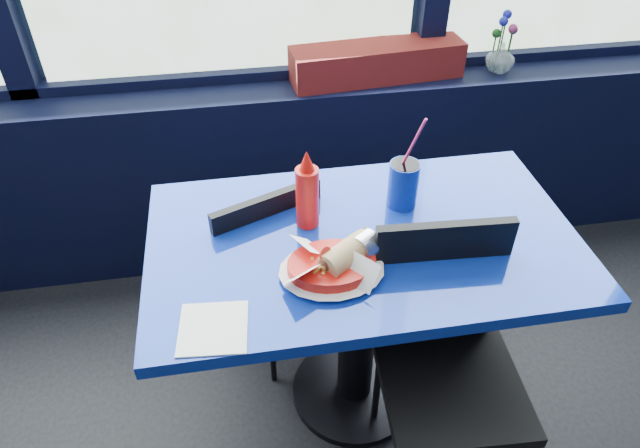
{
  "coord_description": "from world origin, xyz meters",
  "views": [
    {
      "loc": [
        -0.02,
        0.83,
        1.8
      ],
      "look_at": [
        0.17,
        1.98,
        0.83
      ],
      "focal_mm": 32.0,
      "sensor_mm": 36.0,
      "label": 1
    }
  ],
  "objects_px": {
    "soda_cup": "(403,183)",
    "near_table": "(361,282)",
    "chair_near_front": "(445,348)",
    "planter_box": "(377,62)",
    "chair_near_back": "(281,260)",
    "food_basket": "(334,264)",
    "flower_vase": "(501,54)",
    "ketchup_bottle": "(307,193)"
  },
  "relations": [
    {
      "from": "chair_near_back",
      "to": "chair_near_front",
      "type": "bearing_deg",
      "value": 109.7
    },
    {
      "from": "chair_near_back",
      "to": "ketchup_bottle",
      "type": "bearing_deg",
      "value": 92.96
    },
    {
      "from": "chair_near_front",
      "to": "planter_box",
      "type": "xyz_separation_m",
      "value": [
        0.05,
        1.1,
        0.37
      ]
    },
    {
      "from": "planter_box",
      "to": "food_basket",
      "type": "distance_m",
      "value": 1.07
    },
    {
      "from": "flower_vase",
      "to": "food_basket",
      "type": "distance_m",
      "value": 1.3
    },
    {
      "from": "flower_vase",
      "to": "ketchup_bottle",
      "type": "bearing_deg",
      "value": -139.46
    },
    {
      "from": "food_basket",
      "to": "soda_cup",
      "type": "bearing_deg",
      "value": 34.75
    },
    {
      "from": "flower_vase",
      "to": "ketchup_bottle",
      "type": "xyz_separation_m",
      "value": [
        -0.89,
        -0.76,
        -0.02
      ]
    },
    {
      "from": "chair_near_back",
      "to": "soda_cup",
      "type": "bearing_deg",
      "value": 140.85
    },
    {
      "from": "ketchup_bottle",
      "to": "soda_cup",
      "type": "bearing_deg",
      "value": 8.62
    },
    {
      "from": "near_table",
      "to": "chair_near_front",
      "type": "relative_size",
      "value": 1.39
    },
    {
      "from": "near_table",
      "to": "chair_near_front",
      "type": "xyz_separation_m",
      "value": [
        0.2,
        -0.22,
        -0.07
      ]
    },
    {
      "from": "chair_near_back",
      "to": "flower_vase",
      "type": "bearing_deg",
      "value": -169.78
    },
    {
      "from": "near_table",
      "to": "food_basket",
      "type": "relative_size",
      "value": 4.42
    },
    {
      "from": "near_table",
      "to": "ketchup_bottle",
      "type": "bearing_deg",
      "value": 149.46
    },
    {
      "from": "near_table",
      "to": "flower_vase",
      "type": "relative_size",
      "value": 4.99
    },
    {
      "from": "near_table",
      "to": "planter_box",
      "type": "relative_size",
      "value": 1.78
    },
    {
      "from": "chair_near_front",
      "to": "flower_vase",
      "type": "xyz_separation_m",
      "value": [
        0.55,
        1.07,
        0.38
      ]
    },
    {
      "from": "flower_vase",
      "to": "soda_cup",
      "type": "distance_m",
      "value": 0.94
    },
    {
      "from": "chair_near_front",
      "to": "planter_box",
      "type": "height_order",
      "value": "planter_box"
    },
    {
      "from": "chair_near_back",
      "to": "food_basket",
      "type": "distance_m",
      "value": 0.5
    },
    {
      "from": "chair_near_front",
      "to": "ketchup_bottle",
      "type": "height_order",
      "value": "ketchup_bottle"
    },
    {
      "from": "food_basket",
      "to": "ketchup_bottle",
      "type": "bearing_deg",
      "value": 88.99
    },
    {
      "from": "chair_near_back",
      "to": "food_basket",
      "type": "bearing_deg",
      "value": 84.39
    },
    {
      "from": "planter_box",
      "to": "near_table",
      "type": "bearing_deg",
      "value": -110.81
    },
    {
      "from": "chair_near_back",
      "to": "soda_cup",
      "type": "distance_m",
      "value": 0.52
    },
    {
      "from": "chair_near_front",
      "to": "food_basket",
      "type": "bearing_deg",
      "value": 165.83
    },
    {
      "from": "chair_near_back",
      "to": "soda_cup",
      "type": "height_order",
      "value": "soda_cup"
    },
    {
      "from": "planter_box",
      "to": "flower_vase",
      "type": "relative_size",
      "value": 2.8
    },
    {
      "from": "near_table",
      "to": "chair_near_back",
      "type": "height_order",
      "value": "chair_near_back"
    },
    {
      "from": "near_table",
      "to": "soda_cup",
      "type": "height_order",
      "value": "soda_cup"
    },
    {
      "from": "planter_box",
      "to": "food_basket",
      "type": "relative_size",
      "value": 2.48
    },
    {
      "from": "ketchup_bottle",
      "to": "planter_box",
      "type": "bearing_deg",
      "value": 63.48
    },
    {
      "from": "ketchup_bottle",
      "to": "soda_cup",
      "type": "relative_size",
      "value": 0.82
    },
    {
      "from": "soda_cup",
      "to": "chair_near_back",
      "type": "bearing_deg",
      "value": 162.82
    },
    {
      "from": "near_table",
      "to": "chair_near_back",
      "type": "xyz_separation_m",
      "value": [
        -0.22,
        0.24,
        -0.1
      ]
    },
    {
      "from": "chair_near_front",
      "to": "flower_vase",
      "type": "bearing_deg",
      "value": 66.3
    },
    {
      "from": "flower_vase",
      "to": "soda_cup",
      "type": "height_order",
      "value": "soda_cup"
    },
    {
      "from": "food_basket",
      "to": "flower_vase",
      "type": "bearing_deg",
      "value": 38.18
    },
    {
      "from": "near_table",
      "to": "planter_box",
      "type": "distance_m",
      "value": 0.96
    },
    {
      "from": "chair_near_front",
      "to": "planter_box",
      "type": "bearing_deg",
      "value": 90.82
    },
    {
      "from": "soda_cup",
      "to": "near_table",
      "type": "bearing_deg",
      "value": -138.14
    }
  ]
}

